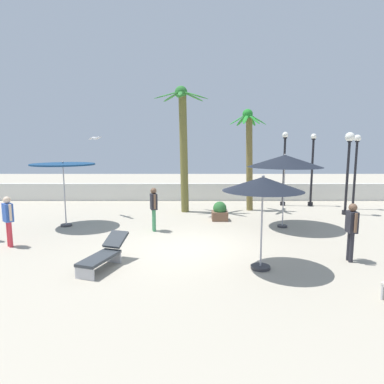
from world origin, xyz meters
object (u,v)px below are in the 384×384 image
Objects in this scene: palm_tree_0 at (184,136)px; palm_tree_1 at (250,150)px; patio_umbrella_0 at (286,161)px; guest_2 at (155,205)px; lamp_post_2 at (314,167)px; guest_0 at (10,216)px; lamp_post_0 at (350,159)px; lounge_chair_1 at (105,253)px; seagull_0 at (97,138)px; patio_umbrella_2 at (64,167)px; guest_3 at (353,227)px; patio_umbrella_1 at (264,185)px; planter at (221,212)px; lamp_post_3 at (357,165)px; lamp_post_1 at (285,164)px.

palm_tree_0 is 1.20× the size of palm_tree_1.
patio_umbrella_0 is 5.52m from guest_2.
palm_tree_0 is 7.43m from lamp_post_2.
lamp_post_2 is at bearing 30.70° from guest_0.
lamp_post_0 is 12.35m from lounge_chair_1.
patio_umbrella_0 is 3.26× the size of seagull_0.
seagull_0 is (0.78, 2.05, 1.22)m from patio_umbrella_2.
lamp_post_2 reaches higher than patio_umbrella_0.
guest_0 is (-3.64, 1.89, 0.63)m from lounge_chair_1.
guest_0 is 0.99× the size of guest_3.
patio_umbrella_2 is (-8.99, 0.18, -0.26)m from patio_umbrella_0.
guest_2 is 4.89m from seagull_0.
patio_umbrella_1 is at bearing -116.48° from lamp_post_2.
planter is at bearing -146.12° from lamp_post_2.
patio_umbrella_1 is at bearing -33.90° from patio_umbrella_2.
lounge_chair_1 is 4.07m from guest_2.
lamp_post_3 reaches higher than guest_2.
lamp_post_3 reaches higher than guest_3.
patio_umbrella_0 is at bearing 36.38° from lounge_chair_1.
palm_tree_0 is at bearing -175.57° from lamp_post_3.
lamp_post_3 is at bearing 52.08° from patio_umbrella_1.
palm_tree_0 is (-4.17, 3.18, 1.08)m from patio_umbrella_0.
palm_tree_0 is 8.66m from lounge_chair_1.
lamp_post_1 reaches higher than lamp_post_2.
patio_umbrella_1 reaches higher than guest_3.
lounge_chair_1 is (-9.88, -7.04, -2.30)m from lamp_post_0.
seagull_0 is at bearing -166.52° from lamp_post_2.
lamp_post_3 reaches higher than patio_umbrella_0.
palm_tree_0 reaches higher than lamp_post_2.
patio_umbrella_0 is at bearing 6.79° from guest_2.
lamp_post_0 is at bearing -45.68° from lamp_post_1.
patio_umbrella_0 is 1.78× the size of guest_0.
lounge_chair_1 is at bearing -175.91° from guest_3.
seagull_0 is at bearing -166.70° from palm_tree_0.
seagull_0 is at bearing -164.17° from lamp_post_1.
guest_2 reaches higher than lounge_chair_1.
guest_2 reaches higher than planter.
seagull_0 is (-7.37, -1.38, 0.55)m from palm_tree_1.
patio_umbrella_0 is at bearing -15.14° from seagull_0.
patio_umbrella_1 is 8.27m from palm_tree_0.
lamp_post_0 is 1.00× the size of lamp_post_2.
guest_2 is (-8.11, -5.50, -1.13)m from lamp_post_2.
palm_tree_1 is 1.27× the size of lamp_post_1.
guest_2 is at bearing -160.77° from lamp_post_0.
seagull_0 is at bearing -169.42° from palm_tree_1.
palm_tree_0 is at bearing 13.30° from seagull_0.
palm_tree_1 reaches higher than lounge_chair_1.
guest_2 is at bearing -173.21° from patio_umbrella_0.
lamp_post_0 is 4.65× the size of planter.
patio_umbrella_0 is 1.11× the size of patio_umbrella_2.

